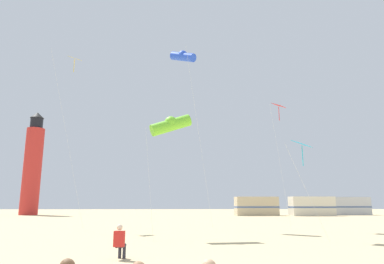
{
  "coord_description": "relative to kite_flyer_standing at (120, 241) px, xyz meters",
  "views": [
    {
      "loc": [
        0.33,
        -6.86,
        1.87
      ],
      "look_at": [
        1.16,
        10.6,
        5.49
      ],
      "focal_mm": 32.12,
      "sensor_mm": 36.0,
      "label": 1
    }
  ],
  "objects": [
    {
      "name": "kite_diamond_scarlet",
      "position": [
        9.79,
        13.01,
        8.3
      ],
      "size": [
        1.36,
        1.36,
        9.5
      ],
      "color": "silver",
      "rests_on": "ground"
    },
    {
      "name": "kite_diamond_gold",
      "position": [
        -6.52,
        14.45,
        12.21
      ],
      "size": [
        3.17,
        2.51,
        13.77
      ],
      "color": "silver",
      "rests_on": "ground"
    },
    {
      "name": "kite_diamond_cyan",
      "position": [
        8.69,
        5.74,
        4.24
      ],
      "size": [
        1.81,
        1.79,
        5.22
      ],
      "color": "silver",
      "rests_on": "ground"
    },
    {
      "name": "rv_van_silver",
      "position": [
        29.5,
        42.59,
        0.78
      ],
      "size": [
        6.45,
        2.38,
        2.8
      ],
      "rotation": [
        0.0,
        0.0,
        -0.01
      ],
      "color": "#B7BABF",
      "rests_on": "ground"
    },
    {
      "name": "lighthouse_distant",
      "position": [
        -21.44,
        44.7,
        7.22
      ],
      "size": [
        2.8,
        2.8,
        16.8
      ],
      "color": "red",
      "rests_on": "ground"
    },
    {
      "name": "rv_van_tan",
      "position": [
        14.17,
        40.51,
        0.78
      ],
      "size": [
        6.54,
        2.63,
        2.8
      ],
      "rotation": [
        0.0,
        0.0,
        0.05
      ],
      "color": "#C6B28C",
      "rests_on": "ground"
    },
    {
      "name": "kite_tube_lime",
      "position": [
        1.56,
        7.33,
        5.75
      ],
      "size": [
        2.83,
        2.33,
        7.07
      ],
      "color": "silver",
      "rests_on": "ground"
    },
    {
      "name": "kite_tube_blue",
      "position": [
        2.38,
        14.43,
        13.23
      ],
      "size": [
        3.52,
        3.44,
        14.55
      ],
      "color": "silver",
      "rests_on": "ground"
    },
    {
      "name": "kite_flyer_standing",
      "position": [
        0.0,
        0.0,
        0.0
      ],
      "size": [
        0.39,
        0.54,
        1.16
      ],
      "rotation": [
        0.0,
        0.0,
        2.96
      ],
      "color": "red",
      "rests_on": "ground"
    },
    {
      "name": "rv_van_cream",
      "position": [
        22.17,
        39.06,
        0.78
      ],
      "size": [
        6.5,
        2.51,
        2.8
      ],
      "rotation": [
        0.0,
        0.0,
        0.03
      ],
      "color": "beige",
      "rests_on": "ground"
    }
  ]
}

